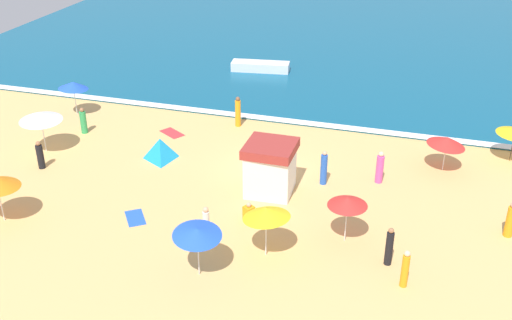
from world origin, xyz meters
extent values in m
plane|color=#E5B26B|center=(0.00, 0.00, 0.00)|extent=(60.00, 60.00, 0.00)
cube|color=#0F567A|center=(0.00, 28.00, 0.05)|extent=(60.00, 44.00, 0.10)
cube|color=white|center=(0.00, 6.30, 0.10)|extent=(57.00, 0.70, 0.01)
cube|color=white|center=(0.73, -2.13, 1.05)|extent=(2.26, 2.28, 2.11)
cube|color=#A5332D|center=(0.73, -2.13, 2.33)|extent=(2.33, 2.34, 0.44)
cylinder|color=silver|center=(4.91, -5.26, 1.04)|extent=(0.05, 0.05, 2.09)
cone|color=red|center=(4.91, -5.26, 1.94)|extent=(2.35, 2.35, 0.42)
cylinder|color=silver|center=(-13.46, 3.62, 1.06)|extent=(0.05, 0.05, 2.12)
cone|color=blue|center=(-13.46, 3.62, 1.96)|extent=(2.55, 2.55, 0.59)
cylinder|color=silver|center=(1.97, -7.22, 1.10)|extent=(0.05, 0.05, 2.20)
cone|color=yellow|center=(1.97, -7.22, 2.04)|extent=(2.58, 2.56, 0.63)
cylinder|color=silver|center=(-10.02, -8.09, 1.08)|extent=(0.05, 0.05, 2.16)
cylinder|color=silver|center=(8.73, 2.61, 0.91)|extent=(0.05, 0.05, 1.82)
cone|color=red|center=(8.73, 2.61, 1.64)|extent=(2.10, 2.07, 0.66)
cylinder|color=silver|center=(-12.31, -1.43, 1.14)|extent=(0.05, 0.05, 2.28)
cone|color=white|center=(-12.31, -1.43, 2.09)|extent=(3.18, 3.19, 0.59)
cylinder|color=silver|center=(-0.18, -9.21, 1.04)|extent=(0.05, 0.05, 2.09)
cone|color=blue|center=(-0.18, -9.21, 1.98)|extent=(2.69, 2.70, 0.53)
pyramid|color=#1999D8|center=(-5.91, -0.29, 0.56)|extent=(2.04, 2.28, 1.11)
cylinder|color=green|center=(-11.56, 1.35, 0.66)|extent=(0.48, 0.48, 1.33)
sphere|color=#9E6B47|center=(-11.56, 1.35, 1.44)|extent=(0.26, 0.26, 0.26)
cylinder|color=#D84CA5|center=(5.69, 0.33, 0.72)|extent=(0.52, 0.52, 1.45)
sphere|color=beige|center=(5.69, 0.33, 1.57)|extent=(0.26, 0.26, 0.26)
cylinder|color=white|center=(-0.70, -7.01, 0.73)|extent=(0.38, 0.38, 1.46)
sphere|color=#DBA884|center=(-0.70, -7.01, 1.57)|extent=(0.24, 0.24, 0.24)
cylinder|color=black|center=(-11.36, -3.22, 0.65)|extent=(0.50, 0.50, 1.30)
sphere|color=#9E6B47|center=(-11.36, -3.22, 1.41)|extent=(0.25, 0.25, 0.25)
cylinder|color=black|center=(6.83, -6.39, 0.74)|extent=(0.43, 0.43, 1.49)
sphere|color=#9E6B47|center=(6.83, -6.39, 1.59)|extent=(0.22, 0.22, 0.22)
cube|color=#D84CA5|center=(0.49, 1.53, 0.28)|extent=(0.51, 0.51, 0.57)
sphere|color=#9E6B47|center=(0.49, 1.53, 0.68)|extent=(0.25, 0.25, 0.25)
cylinder|color=orange|center=(7.55, -7.62, 0.70)|extent=(0.31, 0.31, 1.39)
sphere|color=beige|center=(7.55, -7.62, 1.50)|extent=(0.24, 0.24, 0.24)
cylinder|color=orange|center=(11.59, -2.86, 0.71)|extent=(0.43, 0.43, 1.42)
cylinder|color=blue|center=(3.06, -0.63, 0.79)|extent=(0.45, 0.45, 1.58)
sphere|color=#DBA884|center=(3.06, -0.63, 1.68)|extent=(0.22, 0.22, 0.22)
cube|color=orange|center=(0.54, -4.96, 0.37)|extent=(0.56, 0.56, 0.74)
sphere|color=#DBA884|center=(0.54, -4.96, 0.84)|extent=(0.22, 0.22, 0.22)
cylinder|color=orange|center=(-3.23, 4.90, 0.81)|extent=(0.46, 0.46, 1.62)
sphere|color=brown|center=(-3.23, 4.90, 1.74)|extent=(0.26, 0.26, 0.26)
cube|color=red|center=(-6.62, 2.77, 0.01)|extent=(1.74, 1.50, 0.01)
cube|color=blue|center=(-4.47, -6.22, 0.01)|extent=(1.45, 1.59, 0.01)
cube|color=white|center=(-4.75, 14.83, 0.43)|extent=(4.41, 1.81, 0.67)
camera|label=1|loc=(7.53, -27.04, 14.91)|focal=42.82mm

